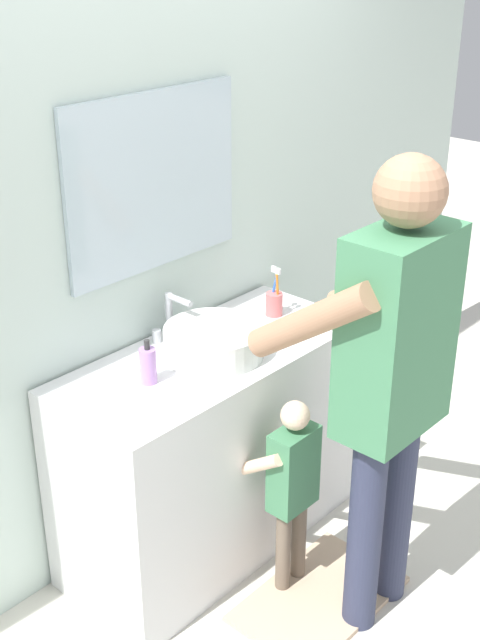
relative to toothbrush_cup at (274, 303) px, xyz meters
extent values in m
plane|color=silver|center=(-0.42, -0.34, -0.92)|extent=(14.00, 14.00, 0.00)
cube|color=silver|center=(-0.42, 0.28, 0.43)|extent=(4.40, 0.08, 2.70)
cube|color=silver|center=(-0.42, 0.23, 0.55)|extent=(0.80, 0.02, 0.65)
cube|color=white|center=(-0.42, -0.04, -0.49)|extent=(1.25, 0.54, 0.86)
cylinder|color=silver|center=(-0.42, -0.06, 0.00)|extent=(0.37, 0.37, 0.11)
cylinder|color=beige|center=(-0.42, -0.06, 0.01)|extent=(0.31, 0.31, 0.09)
cylinder|color=#B7BABF|center=(-0.42, 0.18, 0.04)|extent=(0.03, 0.03, 0.18)
cylinder|color=#B7BABF|center=(-0.42, 0.12, 0.12)|extent=(0.02, 0.12, 0.02)
cylinder|color=#B7BABF|center=(-0.49, 0.18, -0.03)|extent=(0.04, 0.04, 0.05)
cylinder|color=#B7BABF|center=(-0.35, 0.18, -0.03)|extent=(0.04, 0.04, 0.05)
cylinder|color=#D86666|center=(0.00, 0.00, -0.01)|extent=(0.07, 0.07, 0.09)
cylinder|color=blue|center=(0.01, 0.01, 0.05)|extent=(0.04, 0.03, 0.17)
cube|color=white|center=(0.01, 0.01, 0.14)|extent=(0.01, 0.02, 0.02)
cylinder|color=orange|center=(0.00, -0.02, 0.05)|extent=(0.03, 0.01, 0.17)
cube|color=white|center=(0.00, -0.02, 0.14)|extent=(0.01, 0.02, 0.02)
cylinder|color=#B27FC6|center=(-0.72, -0.03, 0.01)|extent=(0.06, 0.06, 0.13)
cylinder|color=#2D2D2D|center=(-0.72, -0.03, 0.09)|extent=(0.02, 0.02, 0.04)
cube|color=#CCAD8E|center=(-0.42, -0.59, -0.91)|extent=(0.64, 0.40, 0.02)
cylinder|color=#6B5B4C|center=(-0.47, -0.45, -0.73)|extent=(0.06, 0.06, 0.37)
cylinder|color=#6B5B4C|center=(-0.37, -0.45, -0.73)|extent=(0.06, 0.06, 0.37)
cube|color=#427F56|center=(-0.42, -0.45, -0.38)|extent=(0.19, 0.11, 0.32)
sphere|color=beige|center=(-0.42, -0.45, -0.16)|extent=(0.11, 0.11, 0.11)
cylinder|color=beige|center=(-0.52, -0.37, -0.35)|extent=(0.05, 0.23, 0.18)
cylinder|color=beige|center=(-0.32, -0.37, -0.35)|extent=(0.05, 0.23, 0.18)
cylinder|color=#2D334C|center=(-0.40, -0.76, -0.52)|extent=(0.12, 0.12, 0.79)
cylinder|color=#2D334C|center=(-0.20, -0.76, -0.52)|extent=(0.12, 0.12, 0.79)
cube|color=#427F56|center=(-0.30, -0.76, 0.22)|extent=(0.40, 0.22, 0.69)
sphere|color=#A87A5B|center=(-0.30, -0.76, 0.69)|extent=(0.22, 0.22, 0.22)
cylinder|color=#A87A5B|center=(-0.52, -0.57, 0.28)|extent=(0.10, 0.48, 0.38)
cylinder|color=#A87A5B|center=(-0.08, -0.57, 0.28)|extent=(0.10, 0.48, 0.38)
cylinder|color=blue|center=(-0.08, -0.39, 0.10)|extent=(0.01, 0.14, 0.03)
cube|color=white|center=(-0.08, -0.32, 0.11)|extent=(0.01, 0.02, 0.02)
camera|label=1|loc=(-2.42, -2.00, 1.42)|focal=47.56mm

